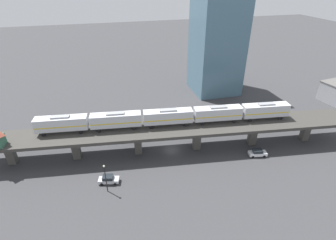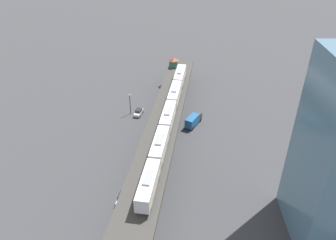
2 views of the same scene
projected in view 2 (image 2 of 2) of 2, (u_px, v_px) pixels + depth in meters
The scene contains 8 objects.
ground_plane at pixel (162, 147), 88.32m from camera, with size 400.00×400.00×0.00m, color #38383A.
elevated_viaduct at pixel (162, 129), 85.40m from camera, with size 20.13×92.32×6.65m.
subway_train at pixel (168, 117), 83.88m from camera, with size 10.79×62.24×4.45m.
signal_hut at pixel (174, 62), 116.79m from camera, with size 3.61×3.61×3.40m.
street_car_white at pixel (123, 198), 71.09m from camera, with size 2.61×4.66×1.89m.
street_car_silver at pixel (139, 112), 101.92m from camera, with size 2.78×4.70×1.89m.
delivery_truck at pixel (193, 120), 96.50m from camera, with size 5.44×7.39×3.20m.
street_lamp at pixel (130, 102), 100.65m from camera, with size 0.44×0.44×6.94m.
Camera 2 is at (-3.10, 70.90, 53.09)m, focal length 35.00 mm.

